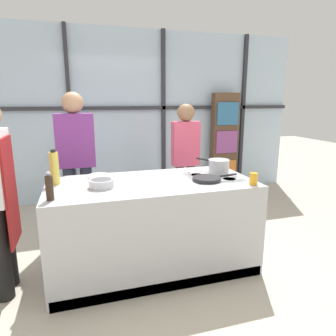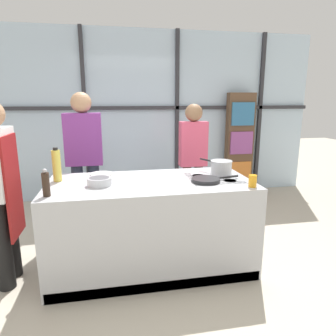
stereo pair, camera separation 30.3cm
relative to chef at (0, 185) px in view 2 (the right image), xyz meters
The scene contains 14 objects.
ground_plane 1.64m from the chef, ahead, with size 18.00×18.00×0.00m, color #BCB29E.
back_window_wall 2.79m from the chef, 60.88° to the left, with size 6.40×0.10×2.80m.
bookshelf 3.91m from the chef, 34.55° to the left, with size 0.48×0.19×1.79m.
demo_island 1.43m from the chef, ahead, with size 1.98×0.94×0.90m.
chef is the anchor object (origin of this frame).
spectator_far_left 1.21m from the chef, 58.23° to the left, with size 0.44×0.25×1.77m.
spectator_center_left 2.28m from the chef, 26.83° to the left, with size 0.36×0.23×1.63m.
frying_pan 1.87m from the chef, ahead, with size 0.50×0.28×0.04m.
saucepan 2.12m from the chef, ahead, with size 0.27×0.39×0.15m.
white_plate 0.95m from the chef, 24.75° to the left, with size 0.24×0.24×0.01m, color white.
mixing_bowl 0.86m from the chef, ahead, with size 0.23×0.23×0.07m.
oil_bottle 0.51m from the chef, 25.08° to the left, with size 0.08×0.08×0.33m.
pepper_grinder 0.52m from the chef, 30.93° to the right, with size 0.06×0.06×0.23m.
juice_glass_near 2.25m from the chef, ahead, with size 0.07×0.07×0.11m, color orange.
Camera 2 is at (-0.35, -2.80, 1.68)m, focal length 32.00 mm.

